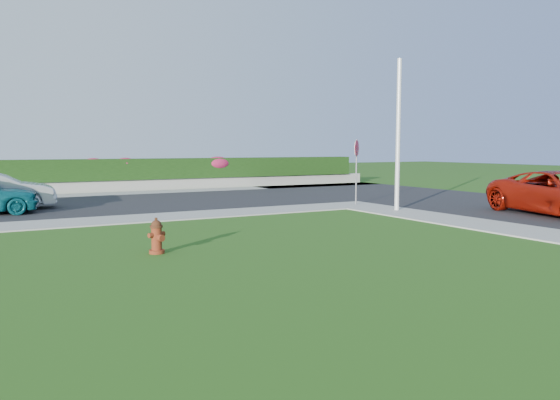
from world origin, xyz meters
TOP-DOWN VIEW (x-y plane):
  - ground at (0.00, 0.00)m, footprint 120.00×120.00m
  - street_right at (12.00, 4.00)m, footprint 8.00×32.00m
  - street_far at (-5.00, 14.00)m, footprint 26.00×8.00m
  - curb_corner at (7.00, 9.00)m, footprint 2.00×2.00m
  - sidewalk_beyond at (-1.00, 19.00)m, footprint 34.00×2.00m
  - retaining_wall at (-1.00, 20.50)m, footprint 34.00×0.40m
  - hedge at (-1.00, 20.60)m, footprint 32.00×0.90m
  - fire_hydrant at (-2.61, 3.12)m, footprint 0.40×0.38m
  - utility_pole at (7.25, 6.70)m, footprint 0.16×0.16m
  - stop_sign at (7.13, 8.97)m, footprint 0.56×0.46m
  - flower_clump_d at (-0.73, 20.50)m, footprint 1.07×0.69m
  - flower_clump_e at (0.87, 20.50)m, footprint 1.11×0.71m
  - flower_clump_f at (6.06, 20.50)m, footprint 1.52×0.98m

SIDE VIEW (x-z plane):
  - ground at x=0.00m, z-range 0.00..0.00m
  - street_right at x=12.00m, z-range 0.00..0.04m
  - street_far at x=-5.00m, z-range 0.00..0.04m
  - curb_corner at x=7.00m, z-range 0.00..0.04m
  - sidewalk_beyond at x=-1.00m, z-range 0.00..0.04m
  - retaining_wall at x=-1.00m, z-range 0.00..0.60m
  - fire_hydrant at x=-2.61m, z-range -0.02..0.76m
  - hedge at x=-1.00m, z-range 0.60..1.70m
  - flower_clump_f at x=6.06m, z-range 1.02..1.78m
  - flower_clump_e at x=0.87m, z-range 1.20..1.76m
  - flower_clump_d at x=-0.73m, z-range 1.22..1.76m
  - stop_sign at x=7.13m, z-range 0.64..3.26m
  - utility_pole at x=7.25m, z-range 0.00..5.40m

